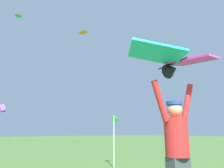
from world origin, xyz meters
TOP-DOWN VIEW (x-y plane):
  - kite_flyer_person at (-0.23, 0.04)m, footprint 0.81×0.41m
  - held_stunt_kite at (-0.24, -0.03)m, footprint 1.68×1.06m
  - distant_kite_green_high_right at (1.82, 17.86)m, footprint 0.58×0.58m
  - distant_kite_orange_mid_left at (5.99, 12.94)m, footprint 0.81×0.80m
  - distant_kite_purple_mid_right at (4.80, 33.33)m, footprint 0.93×1.01m
  - marker_flag at (2.10, 4.05)m, footprint 0.30×0.24m

SIDE VIEW (x-z plane):
  - kite_flyer_person at x=-0.23m, z-range -0.02..1.90m
  - marker_flag at x=2.10m, z-range 0.64..2.40m
  - held_stunt_kite at x=-0.24m, z-range 2.05..2.45m
  - distant_kite_purple_mid_right at x=4.80m, z-range 4.06..5.32m
  - distant_kite_orange_mid_left at x=5.99m, z-range 9.59..9.83m
  - distant_kite_green_high_right at x=1.82m, z-range 11.90..12.01m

